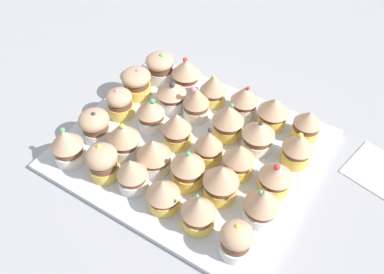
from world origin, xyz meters
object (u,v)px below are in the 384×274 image
Objects in this scene: cupcake_0 at (67,145)px; cupcake_23 at (298,148)px; cupcake_5 at (236,240)px; cupcake_18 at (137,82)px; cupcake_1 at (103,162)px; cupcake_17 at (276,177)px; cupcake_14 at (177,128)px; cupcake_11 at (262,204)px; cupcake_4 at (198,212)px; cupcake_20 at (196,102)px; cupcake_26 at (213,88)px; cupcake_6 at (95,125)px; cupcake_24 at (160,67)px; cupcake_28 at (273,111)px; cupcake_27 at (244,100)px; baking_tray at (192,149)px; cupcake_8 at (154,154)px; cupcake_19 at (172,94)px; cupcake_12 at (119,104)px; cupcake_25 at (186,73)px; cupcake_21 at (228,120)px; cupcake_16 at (239,159)px; cupcake_3 at (163,193)px; cupcake_7 at (124,138)px; cupcake_29 at (307,125)px; cupcake_13 at (151,113)px; cupcake_22 at (258,135)px; cupcake_9 at (188,167)px; cupcake_2 at (132,173)px; cupcake_10 at (221,181)px.

cupcake_0 is 1.04× the size of cupcake_23.
cupcake_18 is at bearing 148.64° from cupcake_5.
cupcake_1 reaches higher than cupcake_17.
cupcake_11 is at bearing -17.60° from cupcake_14.
cupcake_20 is at bearing 122.51° from cupcake_4.
cupcake_14 reaches higher than cupcake_26.
cupcake_6 is 0.97× the size of cupcake_24.
cupcake_27 is at bearing -177.99° from cupcake_28.
cupcake_8 is (-3.29, -7.88, 4.40)cm from baking_tray.
cupcake_8 is 16.77cm from cupcake_19.
cupcake_12 is 36.81cm from cupcake_23.
cupcake_24 is (-35.66, 6.66, -0.31)cm from cupcake_23.
cupcake_28 is at bearing 88.90° from cupcake_4.
cupcake_5 is at bearing -46.54° from cupcake_25.
cupcake_21 is at bearing -89.48° from cupcake_27.
cupcake_24 is at bearing 88.59° from cupcake_12.
cupcake_19 reaches higher than cupcake_28.
cupcake_28 is (0.06, 14.71, -0.08)cm from cupcake_16.
cupcake_1 is 0.96× the size of cupcake_11.
cupcake_18 is (-21.59, 20.91, -0.18)cm from cupcake_3.
cupcake_7 is at bearing -45.94° from cupcake_12.
cupcake_11 reaches higher than cupcake_29.
cupcake_4 is 1.13× the size of cupcake_12.
cupcake_11 is at bearing -44.51° from cupcake_26.
cupcake_16 is 11.32cm from cupcake_23.
cupcake_12 is at bearing -168.09° from cupcake_23.
cupcake_23 is at bearing 11.91° from cupcake_12.
cupcake_3 is 28.99cm from cupcake_28.
cupcake_26 is at bearing 42.87° from cupcake_19.
cupcake_8 reaches higher than baking_tray.
cupcake_3 is 0.94× the size of cupcake_16.
cupcake_25 reaches higher than cupcake_18.
cupcake_8 is at bearing 136.13° from cupcake_3.
cupcake_17 is 8.01cm from cupcake_23.
cupcake_25 reaches higher than cupcake_13.
cupcake_6 is 0.88× the size of cupcake_25.
cupcake_16 reaches higher than baking_tray.
cupcake_14 is 1.02× the size of cupcake_25.
cupcake_20 is at bearing 175.48° from cupcake_22.
cupcake_5 is 29.23cm from cupcake_29.
cupcake_9 reaches higher than cupcake_17.
cupcake_13 is at bearing 128.85° from cupcake_8.
cupcake_20 reaches higher than cupcake_13.
baking_tray is 6.47× the size of cupcake_16.
cupcake_24 is (0.40, 21.67, 0.12)cm from cupcake_6.
cupcake_6 is 25.75cm from cupcake_26.
cupcake_3 is (6.96, -0.43, -0.17)cm from cupcake_2.
cupcake_14 is at bearing -116.63° from cupcake_27.
cupcake_0 is 1.01× the size of cupcake_10.
cupcake_5 is (35.49, -0.21, -0.48)cm from cupcake_0.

